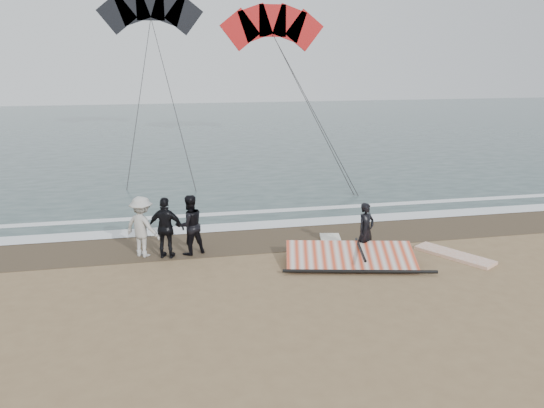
{
  "coord_description": "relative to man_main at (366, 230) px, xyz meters",
  "views": [
    {
      "loc": [
        -4.14,
        -11.9,
        5.8
      ],
      "look_at": [
        -1.06,
        3.0,
        1.6
      ],
      "focal_mm": 35.0,
      "sensor_mm": 36.0,
      "label": 1
    }
  ],
  "objects": [
    {
      "name": "trio_cluster",
      "position": [
        -5.93,
        1.24,
        0.1
      ],
      "size": [
        2.63,
        1.34,
        1.87
      ],
      "color": "black",
      "rests_on": "ground"
    },
    {
      "name": "board_cream",
      "position": [
        -0.74,
        0.82,
        -0.78
      ],
      "size": [
        1.12,
        2.49,
        0.1
      ],
      "primitive_type": "cube",
      "rotation": [
        0.0,
        0.0,
        -0.21
      ],
      "color": "white",
      "rests_on": "ground"
    },
    {
      "name": "board_white",
      "position": [
        2.63,
        -0.62,
        -0.78
      ],
      "size": [
        1.8,
        2.39,
        0.1
      ],
      "primitive_type": "cube",
      "rotation": [
        0.0,
        0.0,
        0.54
      ],
      "color": "white",
      "rests_on": "ground"
    },
    {
      "name": "wet_sand",
      "position": [
        -1.67,
        2.18,
        -0.82
      ],
      "size": [
        120.0,
        2.8,
        0.01
      ],
      "primitive_type": "cube",
      "color": "#4C3D2B",
      "rests_on": "ground"
    },
    {
      "name": "foam_far",
      "position": [
        -1.67,
        5.28,
        -0.8
      ],
      "size": [
        120.0,
        0.45,
        0.01
      ],
      "primitive_type": "cube",
      "color": "white",
      "rests_on": "sea"
    },
    {
      "name": "sail_rig",
      "position": [
        -0.74,
        -0.46,
        -0.63
      ],
      "size": [
        4.2,
        2.47,
        0.5
      ],
      "color": "black",
      "rests_on": "ground"
    },
    {
      "name": "kite_red",
      "position": [
        1.5,
        20.96,
        6.7
      ],
      "size": [
        7.66,
        7.25,
        16.04
      ],
      "color": "red",
      "rests_on": "ground"
    },
    {
      "name": "ground",
      "position": [
        -1.67,
        -2.32,
        -0.83
      ],
      "size": [
        120.0,
        120.0,
        0.0
      ],
      "primitive_type": "plane",
      "color": "#8C704C",
      "rests_on": "ground"
    },
    {
      "name": "foam_near",
      "position": [
        -1.67,
        3.58,
        -0.8
      ],
      "size": [
        120.0,
        0.9,
        0.01
      ],
      "primitive_type": "cube",
      "color": "white",
      "rests_on": "sea"
    },
    {
      "name": "man_main",
      "position": [
        0.0,
        0.0,
        0.0
      ],
      "size": [
        0.72,
        0.62,
        1.65
      ],
      "primitive_type": "imported",
      "rotation": [
        0.0,
        0.0,
        0.45
      ],
      "color": "black",
      "rests_on": "ground"
    },
    {
      "name": "kite_dark",
      "position": [
        -6.19,
        24.82,
        7.82
      ],
      "size": [
        8.08,
        8.09,
        18.1
      ],
      "color": "black",
      "rests_on": "ground"
    },
    {
      "name": "sea",
      "position": [
        -1.67,
        30.68,
        -0.82
      ],
      "size": [
        120.0,
        54.0,
        0.02
      ],
      "primitive_type": "cube",
      "color": "#233838",
      "rests_on": "ground"
    }
  ]
}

